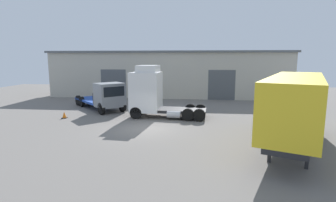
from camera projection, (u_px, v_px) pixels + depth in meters
ground_plane at (144, 129)px, 18.62m from camera, size 60.00×60.00×0.00m
warehouse_building at (169, 73)px, 35.15m from camera, size 30.80×7.18×5.89m
tractor_unit_white at (151, 93)px, 22.28m from camera, size 6.45×2.90×4.39m
container_trailer_orange at (295, 103)px, 14.28m from camera, size 6.10×10.03×4.01m
flatbed_truck_grey at (105, 97)px, 24.95m from camera, size 6.59×6.68×2.73m
gravel_pile at (291, 108)px, 21.36m from camera, size 3.02×3.02×1.84m
traffic_cone at (64, 115)px, 21.94m from camera, size 0.40×0.40×0.55m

